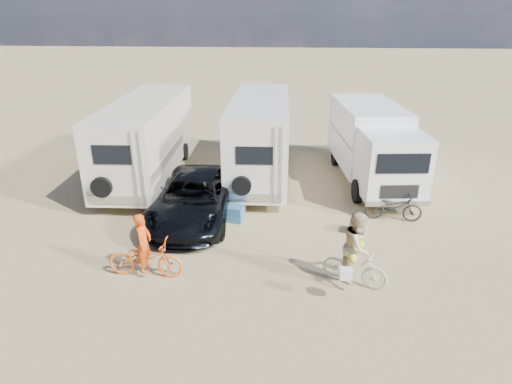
# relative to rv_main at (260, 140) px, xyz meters

# --- Properties ---
(ground) EXTENTS (140.00, 140.00, 0.00)m
(ground) POSITION_rel_rv_main_xyz_m (0.41, -7.11, -1.56)
(ground) COLOR tan
(ground) RESTS_ON ground
(rv_main) EXTENTS (2.18, 6.83, 3.12)m
(rv_main) POSITION_rel_rv_main_xyz_m (0.00, 0.00, 0.00)
(rv_main) COLOR white
(rv_main) RESTS_ON ground
(rv_left) EXTENTS (2.41, 7.45, 3.02)m
(rv_left) POSITION_rel_rv_main_xyz_m (-4.35, -0.28, -0.05)
(rv_left) COLOR beige
(rv_left) RESTS_ON ground
(box_truck) EXTENTS (2.80, 6.64, 2.82)m
(box_truck) POSITION_rel_rv_main_xyz_m (4.26, -0.08, -0.15)
(box_truck) COLOR white
(box_truck) RESTS_ON ground
(dark_suv) EXTENTS (2.34, 5.03, 1.40)m
(dark_suv) POSITION_rel_rv_main_xyz_m (-1.83, -3.69, -0.86)
(dark_suv) COLOR black
(dark_suv) RESTS_ON ground
(bike_man) EXTENTS (1.90, 0.70, 0.99)m
(bike_man) POSITION_rel_rv_main_xyz_m (-2.38, -7.04, -1.07)
(bike_man) COLOR orange
(bike_man) RESTS_ON ground
(bike_woman) EXTENTS (1.64, 1.03, 0.95)m
(bike_woman) POSITION_rel_rv_main_xyz_m (2.74, -7.02, -1.08)
(bike_woman) COLOR beige
(bike_woman) RESTS_ON ground
(rider_man) EXTENTS (0.38, 0.57, 1.53)m
(rider_man) POSITION_rel_rv_main_xyz_m (-2.38, -7.04, -0.80)
(rider_man) COLOR #E64810
(rider_man) RESTS_ON ground
(rider_woman) EXTENTS (0.94, 1.04, 1.75)m
(rider_woman) POSITION_rel_rv_main_xyz_m (2.74, -7.02, -0.69)
(rider_woman) COLOR tan
(rider_woman) RESTS_ON ground
(bike_parked) EXTENTS (1.79, 0.79, 0.91)m
(bike_parked) POSITION_rel_rv_main_xyz_m (4.43, -3.41, -1.10)
(bike_parked) COLOR #232523
(bike_parked) RESTS_ON ground
(cooler) EXTENTS (0.70, 0.57, 0.49)m
(cooler) POSITION_rel_rv_main_xyz_m (-0.58, -3.83, -1.31)
(cooler) COLOR #326394
(cooler) RESTS_ON ground
(crate) EXTENTS (0.61, 0.61, 0.38)m
(crate) POSITION_rel_rv_main_xyz_m (3.21, -4.37, -1.37)
(crate) COLOR olive
(crate) RESTS_ON ground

